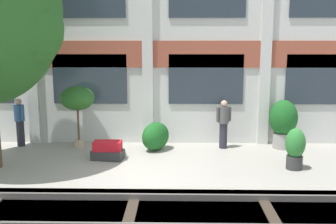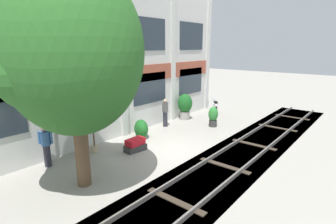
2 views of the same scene
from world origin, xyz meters
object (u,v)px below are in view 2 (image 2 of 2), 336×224
at_px(potted_plant_square_trough, 135,145).
at_px(topiary_hedge, 141,129).
at_px(broadleaf_tree, 74,55).
at_px(potted_plant_tall_urn, 92,116).
at_px(resident_by_doorway, 165,112).
at_px(resident_watching_tracks, 46,145).
at_px(scooter_near_curb, 215,105).
at_px(potted_plant_fluted_column, 185,105).
at_px(potted_plant_stone_basin, 213,116).

relative_size(potted_plant_square_trough, topiary_hedge, 0.92).
relative_size(broadleaf_tree, potted_plant_tall_urn, 3.37).
distance_m(broadleaf_tree, potted_plant_square_trough, 5.14).
xyz_separation_m(resident_by_doorway, resident_watching_tracks, (-6.88, 0.13, 0.01)).
bearing_deg(potted_plant_tall_urn, scooter_near_curb, -2.46).
height_order(broadleaf_tree, potted_plant_tall_urn, broadleaf_tree).
bearing_deg(topiary_hedge, potted_plant_tall_urn, 173.48).
xyz_separation_m(potted_plant_tall_urn, resident_by_doorway, (4.85, 0.01, -0.76)).
bearing_deg(topiary_hedge, potted_plant_fluted_column, 4.67).
bearing_deg(potted_plant_fluted_column, topiary_hedge, -175.33).
height_order(resident_watching_tracks, topiary_hedge, resident_watching_tracks).
relative_size(potted_plant_stone_basin, potted_plant_fluted_column, 0.72).
distance_m(potted_plant_square_trough, scooter_near_curb, 8.68).
bearing_deg(scooter_near_curb, resident_watching_tracks, 136.58).
xyz_separation_m(potted_plant_square_trough, potted_plant_fluted_column, (5.63, 1.38, 0.64)).
bearing_deg(resident_watching_tracks, potted_plant_square_trough, 107.67).
bearing_deg(topiary_hedge, potted_plant_square_trough, -143.48).
bearing_deg(broadleaf_tree, scooter_near_curb, 8.37).
bearing_deg(scooter_near_curb, resident_by_doorway, 134.35).
bearing_deg(scooter_near_curb, potted_plant_square_trough, 145.31).
height_order(scooter_near_curb, resident_watching_tracks, resident_watching_tracks).
relative_size(potted_plant_fluted_column, resident_watching_tracks, 1.00).
xyz_separation_m(potted_plant_square_trough, topiary_hedge, (1.40, 1.04, 0.20)).
xyz_separation_m(potted_plant_square_trough, resident_watching_tracks, (-3.23, 1.47, 0.61)).
bearing_deg(topiary_hedge, scooter_near_curb, -0.99).
bearing_deg(potted_plant_square_trough, resident_by_doorway, 20.18).
bearing_deg(potted_plant_tall_urn, broadleaf_tree, -131.72).
distance_m(potted_plant_square_trough, topiary_hedge, 1.75).
bearing_deg(resident_watching_tracks, topiary_hedge, 126.79).
bearing_deg(potted_plant_stone_basin, resident_watching_tracks, 165.24).
height_order(scooter_near_curb, topiary_hedge, scooter_near_curb).
bearing_deg(broadleaf_tree, potted_plant_fluted_column, 14.10).
xyz_separation_m(broadleaf_tree, topiary_hedge, (4.52, 1.85, -3.80)).
relative_size(broadleaf_tree, potted_plant_fluted_column, 4.28).
relative_size(potted_plant_tall_urn, topiary_hedge, 1.90).
bearing_deg(potted_plant_stone_basin, scooter_near_curb, 27.88).
height_order(potted_plant_fluted_column, resident_watching_tracks, resident_watching_tracks).
xyz_separation_m(potted_plant_fluted_column, resident_by_doorway, (-1.98, -0.04, -0.04)).
height_order(potted_plant_stone_basin, resident_watching_tracks, resident_watching_tracks).
distance_m(scooter_near_curb, resident_by_doorway, 5.02).
xyz_separation_m(potted_plant_square_trough, resident_by_doorway, (3.65, 1.34, 0.60)).
distance_m(resident_watching_tracks, topiary_hedge, 4.67).
bearing_deg(broadleaf_tree, potted_plant_stone_basin, 0.10).
bearing_deg(broadleaf_tree, potted_plant_square_trough, 14.66).
relative_size(potted_plant_stone_basin, potted_plant_tall_urn, 0.56).
relative_size(potted_plant_fluted_column, topiary_hedge, 1.49).
bearing_deg(potted_plant_fluted_column, scooter_near_curb, -8.92).
bearing_deg(resident_by_doorway, scooter_near_curb, 67.24).
height_order(broadleaf_tree, resident_watching_tracks, broadleaf_tree).
relative_size(potted_plant_stone_basin, topiary_hedge, 1.07).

